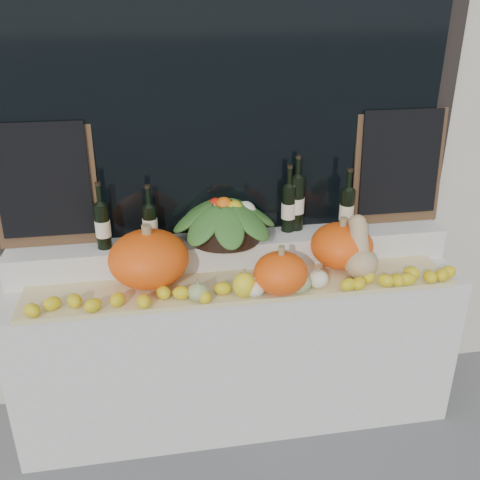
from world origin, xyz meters
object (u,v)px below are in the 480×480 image
object	(u,v)px
butternut_squash	(360,254)
produce_bowl	(224,218)
pumpkin_left	(149,259)
wine_bottle_tall	(296,203)
pumpkin_right	(342,245)

from	to	relation	value
butternut_squash	produce_bowl	size ratio (longest dim) A/B	0.52
pumpkin_left	wine_bottle_tall	world-z (taller)	wine_bottle_tall
pumpkin_right	butternut_squash	xyz separation A→B (m)	(0.05, -0.12, 0.00)
butternut_squash	produce_bowl	distance (m)	0.71
pumpkin_left	wine_bottle_tall	xyz separation A→B (m)	(0.79, 0.24, 0.15)
pumpkin_left	pumpkin_right	size ratio (longest dim) A/B	1.21
butternut_squash	produce_bowl	xyz separation A→B (m)	(-0.64, 0.27, 0.13)
pumpkin_left	produce_bowl	distance (m)	0.45
produce_bowl	pumpkin_right	bearing A→B (deg)	-14.19
pumpkin_left	pumpkin_right	bearing A→B (deg)	1.65
produce_bowl	butternut_squash	bearing A→B (deg)	-22.70
pumpkin_left	produce_bowl	world-z (taller)	produce_bowl
produce_bowl	wine_bottle_tall	distance (m)	0.40
pumpkin_right	produce_bowl	size ratio (longest dim) A/B	0.56
butternut_squash	pumpkin_right	bearing A→B (deg)	114.01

